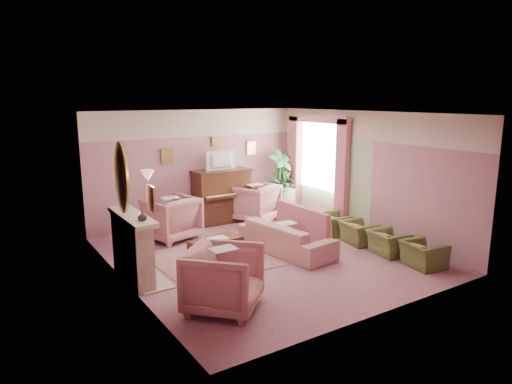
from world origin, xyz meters
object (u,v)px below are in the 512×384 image
side_table (286,200)px  floral_armchair_front (224,276)px  olive_chair_c (359,229)px  olive_chair_d (333,221)px  olive_chair_b (389,239)px  television (222,159)px  coffee_table (216,250)px  olive_chair_a (423,250)px  piano (222,196)px  sofa (286,232)px  floral_armchair_left (171,216)px  floral_armchair_right (254,201)px

side_table → floral_armchair_front: bearing=-135.4°
olive_chair_c → olive_chair_d: same height
floral_armchair_front → olive_chair_b: 3.96m
television → olive_chair_d: size_ratio=1.09×
coffee_table → television: bearing=58.6°
olive_chair_a → piano: bearing=108.7°
sofa → floral_armchair_front: 2.77m
olive_chair_b → olive_chair_d: size_ratio=1.00×
piano → sofa: 2.77m
sofa → floral_armchair_left: floral_armchair_left is taller
piano → olive_chair_c: size_ratio=1.91×
floral_armchair_left → olive_chair_b: 4.64m
floral_armchair_front → side_table: 5.92m
television → floral_armchair_right: bearing=-25.5°
coffee_table → side_table: 4.07m
olive_chair_c → side_table: side_table is taller
floral_armchair_right → side_table: bearing=11.1°
floral_armchair_right → olive_chair_a: floral_armchair_right is taller
sofa → floral_armchair_front: bearing=-145.7°
floral_armchair_front → side_table: bearing=44.6°
coffee_table → side_table: (3.36, 2.29, 0.12)m
television → olive_chair_c: 3.73m
television → olive_chair_b: size_ratio=1.09×
piano → floral_armchair_right: 0.83m
piano → sofa: bearing=-90.6°
coffee_table → floral_armchair_left: (-0.17, 1.78, 0.30)m
olive_chair_c → olive_chair_d: 0.82m
floral_armchair_front → olive_chair_b: bearing=5.1°
television → floral_armchair_front: (-2.32, -4.27, -1.07)m
television → side_table: (1.89, -0.12, -1.25)m
coffee_table → olive_chair_c: 3.17m
olive_chair_b → side_table: side_table is taller
floral_armchair_right → olive_chair_a: bearing=-78.4°
olive_chair_d → olive_chair_c: bearing=-90.0°
television → olive_chair_c: size_ratio=1.09×
olive_chair_d → side_table: bearing=83.0°
television → floral_armchair_front: 4.98m
floral_armchair_right → olive_chair_c: (0.90, -2.76, -0.21)m
olive_chair_c → side_table: (0.27, 2.99, 0.03)m
olive_chair_d → piano: bearing=124.8°
television → side_table: 2.27m
olive_chair_c → olive_chair_d: bearing=90.0°
floral_armchair_left → floral_armchair_front: (-0.68, -3.64, 0.00)m
piano → floral_armchair_front: piano is taller
floral_armchair_front → side_table: floral_armchair_front is taller
television → floral_armchair_front: size_ratio=0.76×
floral_armchair_front → olive_chair_a: bearing=-6.8°
floral_armchair_front → floral_armchair_right: bearing=52.2°
olive_chair_c → olive_chair_b: bearing=-90.0°
floral_armchair_right → olive_chair_a: size_ratio=1.44×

